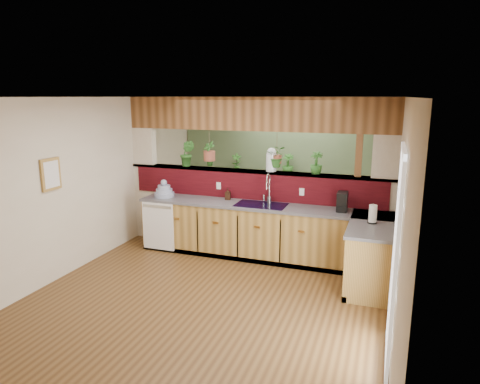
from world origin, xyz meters
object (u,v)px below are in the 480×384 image
(dish_stack, at_px, (164,191))
(glass_jar, at_px, (271,160))
(paper_towel, at_px, (373,214))
(shelving_console, at_px, (263,196))
(faucet, at_px, (268,187))
(coffee_maker, at_px, (342,202))
(soap_dispenser, at_px, (228,194))

(dish_stack, xyz_separation_m, glass_jar, (1.81, 0.39, 0.59))
(paper_towel, bearing_deg, glass_jar, 153.44)
(dish_stack, xyz_separation_m, shelving_console, (1.12, 2.29, -0.49))
(dish_stack, bearing_deg, paper_towel, -7.30)
(dish_stack, distance_m, glass_jar, 1.94)
(faucet, xyz_separation_m, coffee_maker, (1.19, -0.11, -0.13))
(coffee_maker, distance_m, shelving_console, 2.98)
(paper_towel, height_order, glass_jar, glass_jar)
(faucet, bearing_deg, paper_towel, -20.40)
(coffee_maker, bearing_deg, glass_jar, 163.02)
(paper_towel, distance_m, shelving_console, 3.66)
(shelving_console, bearing_deg, faucet, -55.06)
(glass_jar, bearing_deg, coffee_maker, -15.19)
(dish_stack, relative_size, coffee_maker, 1.20)
(paper_towel, height_order, shelving_console, paper_towel)
(coffee_maker, height_order, paper_towel, coffee_maker)
(soap_dispenser, bearing_deg, dish_stack, -170.94)
(paper_towel, bearing_deg, faucet, 159.60)
(coffee_maker, xyz_separation_m, paper_towel, (0.47, -0.51, -0.01))
(dish_stack, distance_m, coffee_maker, 3.02)
(soap_dispenser, distance_m, glass_jar, 0.93)
(paper_towel, relative_size, shelving_console, 0.18)
(dish_stack, bearing_deg, coffee_maker, 1.23)
(soap_dispenser, relative_size, shelving_console, 0.13)
(soap_dispenser, bearing_deg, paper_towel, -14.75)
(paper_towel, distance_m, glass_jar, 1.96)
(shelving_console, bearing_deg, dish_stack, -99.51)
(soap_dispenser, height_order, shelving_console, soap_dispenser)
(faucet, xyz_separation_m, paper_towel, (1.66, -0.62, -0.14))
(coffee_maker, bearing_deg, soap_dispenser, 174.80)
(glass_jar, bearing_deg, dish_stack, -167.72)
(faucet, height_order, coffee_maker, faucet)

